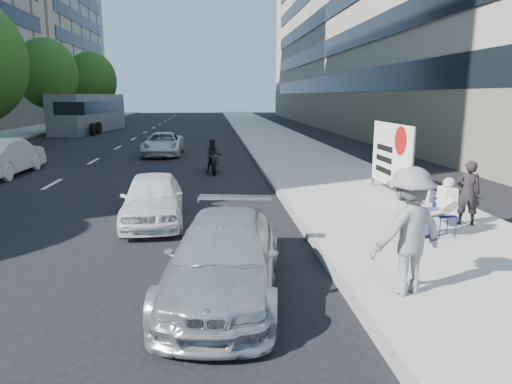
{
  "coord_description": "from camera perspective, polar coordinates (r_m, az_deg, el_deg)",
  "views": [
    {
      "loc": [
        -0.66,
        -8.98,
        3.17
      ],
      "look_at": [
        0.41,
        2.11,
        0.81
      ],
      "focal_mm": 32.0,
      "sensor_mm": 36.0,
      "label": 1
    }
  ],
  "objects": [
    {
      "name": "far_bldg_north",
      "position": [
        77.56,
        -29.35,
        18.53
      ],
      "size": [
        22.0,
        28.0,
        28.0
      ],
      "primitive_type": "cube",
      "color": "tan",
      "rests_on": "ground"
    },
    {
      "name": "white_sedan_near",
      "position": [
        11.83,
        -12.76,
        -0.75
      ],
      "size": [
        1.71,
        3.76,
        1.25
      ],
      "primitive_type": "imported",
      "rotation": [
        0.0,
        0.0,
        0.06
      ],
      "color": "white",
      "rests_on": "ground"
    },
    {
      "name": "tree_far_e",
      "position": [
        54.58,
        -19.88,
        12.96
      ],
      "size": [
        5.4,
        5.4,
        7.89
      ],
      "color": "#382616",
      "rests_on": "ground"
    },
    {
      "name": "white_sedan_mid",
      "position": [
        21.04,
        -29.0,
        3.88
      ],
      "size": [
        1.69,
        4.64,
        1.52
      ],
      "primitive_type": "imported",
      "rotation": [
        0.0,
        0.0,
        3.12
      ],
      "color": "white",
      "rests_on": "ground"
    },
    {
      "name": "protest_banner",
      "position": [
        14.54,
        16.54,
        4.48
      ],
      "size": [
        0.08,
        3.06,
        2.2
      ],
      "color": "#4C4C4C",
      "rests_on": "near_sidewalk"
    },
    {
      "name": "near_sidewalk",
      "position": [
        29.51,
        3.6,
        5.92
      ],
      "size": [
        5.0,
        120.0,
        0.15
      ],
      "primitive_type": "cube",
      "color": "gray",
      "rests_on": "ground"
    },
    {
      "name": "bus",
      "position": [
        43.84,
        -20.03,
        9.24
      ],
      "size": [
        3.91,
        12.29,
        3.3
      ],
      "rotation": [
        0.0,
        0.0,
        -0.11
      ],
      "color": "slate",
      "rests_on": "ground"
    },
    {
      "name": "seated_protester",
      "position": [
        10.65,
        22.02,
        -1.38
      ],
      "size": [
        0.83,
        1.11,
        1.31
      ],
      "color": "navy",
      "rests_on": "near_sidewalk"
    },
    {
      "name": "near_building",
      "position": [
        45.14,
        18.75,
        20.06
      ],
      "size": [
        14.0,
        70.0,
        20.0
      ],
      "primitive_type": "cube",
      "color": "gray",
      "rests_on": "ground"
    },
    {
      "name": "ground",
      "position": [
        9.54,
        -1.26,
        -7.44
      ],
      "size": [
        160.0,
        160.0,
        0.0
      ],
      "primitive_type": "plane",
      "color": "black",
      "rests_on": "ground"
    },
    {
      "name": "jogger",
      "position": [
        7.36,
        18.5,
        -4.68
      ],
      "size": [
        1.45,
        1.11,
        1.98
      ],
      "primitive_type": "imported",
      "rotation": [
        0.0,
        0.0,
        3.47
      ],
      "color": "gray",
      "rests_on": "near_sidewalk"
    },
    {
      "name": "parked_sedan",
      "position": [
        7.43,
        -4.01,
        -8.13
      ],
      "size": [
        2.31,
        4.47,
        1.24
      ],
      "primitive_type": "imported",
      "rotation": [
        0.0,
        0.0,
        -0.14
      ],
      "color": "#A3A5AA",
      "rests_on": "ground"
    },
    {
      "name": "tree_far_d",
      "position": [
        41.14,
        -24.71,
        13.29
      ],
      "size": [
        4.8,
        4.8,
        7.65
      ],
      "color": "#382616",
      "rests_on": "ground"
    },
    {
      "name": "motorcycle",
      "position": [
        19.15,
        -5.32,
        4.31
      ],
      "size": [
        0.75,
        2.05,
        1.42
      ],
      "rotation": [
        0.0,
        0.0,
        0.12
      ],
      "color": "black",
      "rests_on": "ground"
    },
    {
      "name": "white_sedan_far",
      "position": [
        25.27,
        -11.54,
        5.9
      ],
      "size": [
        2.06,
        4.39,
        1.22
      ],
      "primitive_type": "imported",
      "rotation": [
        0.0,
        0.0,
        -0.01
      ],
      "color": "silver",
      "rests_on": "ground"
    },
    {
      "name": "pedestrian_woman",
      "position": [
        11.88,
        24.96,
        -0.08
      ],
      "size": [
        0.66,
        0.54,
        1.54
      ],
      "primitive_type": "imported",
      "rotation": [
        0.0,
        0.0,
        2.79
      ],
      "color": "black",
      "rests_on": "near_sidewalk"
    }
  ]
}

